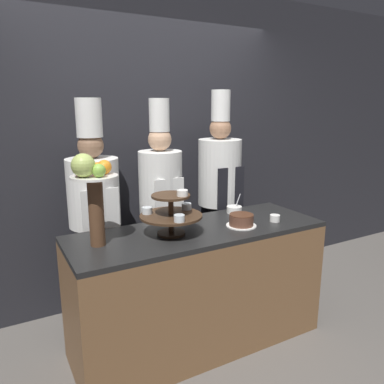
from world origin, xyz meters
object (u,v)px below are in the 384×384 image
at_px(cup_white, 275,218).
at_px(chef_center_left, 161,201).
at_px(cake_round, 241,220).
at_px(tiered_stand, 171,212).
at_px(fruit_pedestal, 92,186).
at_px(chef_center_right, 219,190).
at_px(serving_bowl_far, 234,210).
at_px(chef_left, 95,211).

distance_m(cup_white, chef_center_left, 0.94).
bearing_deg(cake_round, tiered_stand, 170.59).
xyz_separation_m(fruit_pedestal, chef_center_left, (0.69, 0.54, -0.31)).
relative_size(tiered_stand, chef_center_left, 0.23).
bearing_deg(cup_white, tiered_stand, 171.71).
relative_size(chef_center_left, chef_center_right, 0.96).
xyz_separation_m(cake_round, serving_bowl_far, (0.15, 0.31, -0.01)).
bearing_deg(chef_left, cake_round, -36.68).
bearing_deg(fruit_pedestal, tiered_stand, -4.27).
bearing_deg(cake_round, cup_white, -6.26).
bearing_deg(cake_round, fruit_pedestal, 173.11).
height_order(cup_white, chef_center_left, chef_center_left).
height_order(serving_bowl_far, chef_left, chef_left).
height_order(cup_white, chef_center_right, chef_center_right).
xyz_separation_m(tiered_stand, chef_center_left, (0.18, 0.58, -0.08)).
bearing_deg(tiered_stand, cake_round, -9.41).
bearing_deg(chef_center_right, fruit_pedestal, -156.93).
bearing_deg(tiered_stand, chef_left, 122.74).
xyz_separation_m(cup_white, serving_bowl_far, (-0.14, 0.34, 0.00)).
height_order(fruit_pedestal, serving_bowl_far, fruit_pedestal).
height_order(fruit_pedestal, chef_center_right, chef_center_right).
bearing_deg(tiered_stand, chef_center_left, 72.51).
distance_m(cake_round, chef_left, 1.12).
bearing_deg(serving_bowl_far, tiered_stand, -162.08).
xyz_separation_m(serving_bowl_far, chef_left, (-1.05, 0.36, 0.04)).
relative_size(tiered_stand, serving_bowl_far, 2.71).
bearing_deg(chef_left, chef_center_right, -0.00).
xyz_separation_m(cake_round, cup_white, (0.29, -0.03, -0.02)).
distance_m(tiered_stand, chef_left, 0.70).
bearing_deg(chef_center_left, serving_bowl_far, -36.30).
bearing_deg(chef_center_right, cake_round, -109.84).
distance_m(cup_white, serving_bowl_far, 0.36).
bearing_deg(chef_center_right, serving_bowl_far, -103.59).
distance_m(tiered_stand, serving_bowl_far, 0.72).
height_order(fruit_pedestal, cup_white, fruit_pedestal).
bearing_deg(cup_white, chef_center_right, 94.04).
relative_size(serving_bowl_far, chef_left, 0.09).
distance_m(serving_bowl_far, chef_center_left, 0.61).
relative_size(tiered_stand, chef_center_right, 0.22).
relative_size(fruit_pedestal, cup_white, 7.83).
height_order(cup_white, chef_left, chef_left).
relative_size(tiered_stand, cake_round, 1.92).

